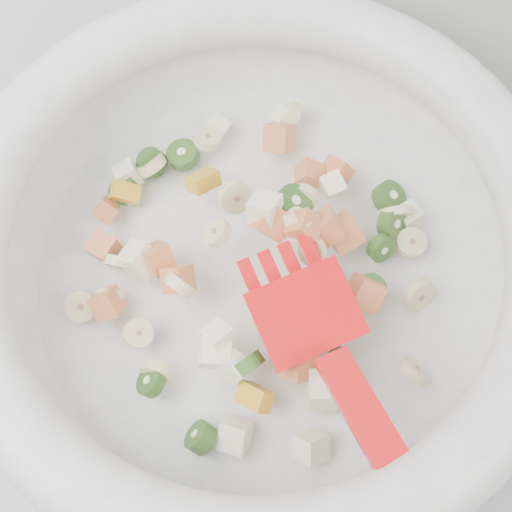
% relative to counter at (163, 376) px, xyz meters
% --- Properties ---
extents(counter, '(2.00, 0.60, 0.90)m').
position_rel_counter_xyz_m(counter, '(0.00, 0.00, 0.00)').
color(counter, '#99999E').
rests_on(counter, ground).
extents(mixing_bowl, '(0.46, 0.45, 0.14)m').
position_rel_counter_xyz_m(mixing_bowl, '(0.14, 0.02, 0.52)').
color(mixing_bowl, white).
rests_on(mixing_bowl, counter).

